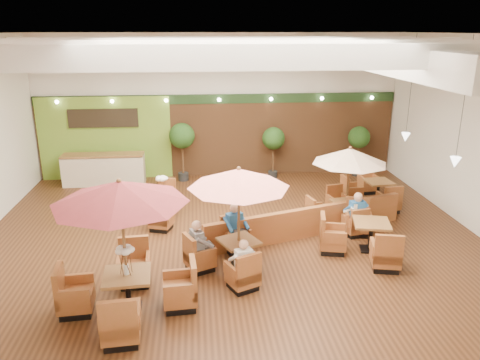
{
  "coord_description": "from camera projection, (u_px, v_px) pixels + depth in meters",
  "views": [
    {
      "loc": [
        -0.91,
        -12.15,
        5.61
      ],
      "look_at": [
        0.3,
        0.5,
        1.5
      ],
      "focal_mm": 35.0,
      "sensor_mm": 36.0,
      "label": 1
    }
  ],
  "objects": [
    {
      "name": "room",
      "position": [
        236.0,
        102.0,
        13.38
      ],
      "size": [
        14.04,
        14.0,
        5.52
      ],
      "color": "#381E0F",
      "rests_on": "ground"
    },
    {
      "name": "service_counter",
      "position": [
        104.0,
        169.0,
        17.57
      ],
      "size": [
        3.0,
        0.75,
        1.18
      ],
      "color": "beige",
      "rests_on": "ground"
    },
    {
      "name": "booth_divider",
      "position": [
        308.0,
        222.0,
        13.16
      ],
      "size": [
        5.98,
        2.1,
        0.86
      ],
      "primitive_type": "cube",
      "rotation": [
        0.0,
        0.0,
        0.31
      ],
      "color": "brown",
      "rests_on": "ground"
    },
    {
      "name": "table_0",
      "position": [
        123.0,
        225.0,
        9.21
      ],
      "size": [
        2.87,
        2.87,
        2.9
      ],
      "rotation": [
        0.0,
        0.0,
        0.07
      ],
      "color": "brown",
      "rests_on": "ground"
    },
    {
      "name": "table_1",
      "position": [
        236.0,
        196.0,
        10.93
      ],
      "size": [
        2.57,
        2.73,
        2.61
      ],
      "rotation": [
        0.0,
        0.0,
        0.43
      ],
      "color": "brown",
      "rests_on": "ground"
    },
    {
      "name": "table_2",
      "position": [
        347.0,
        168.0,
        13.65
      ],
      "size": [
        2.31,
        2.41,
        2.39
      ],
      "rotation": [
        0.0,
        0.0,
        0.2
      ],
      "color": "brown",
      "rests_on": "ground"
    },
    {
      "name": "table_3",
      "position": [
        155.0,
        204.0,
        14.45
      ],
      "size": [
        1.83,
        2.62,
        1.51
      ],
      "rotation": [
        0.0,
        0.0,
        -0.32
      ],
      "color": "brown",
      "rests_on": "ground"
    },
    {
      "name": "table_4",
      "position": [
        359.0,
        237.0,
        12.32
      ],
      "size": [
        1.97,
        2.85,
        1.02
      ],
      "rotation": [
        0.0,
        0.0,
        -0.22
      ],
      "color": "brown",
      "rests_on": "ground"
    },
    {
      "name": "table_5",
      "position": [
        370.0,
        192.0,
        15.84
      ],
      "size": [
        1.71,
        2.52,
        0.93
      ],
      "rotation": [
        0.0,
        0.0,
        0.09
      ],
      "color": "brown",
      "rests_on": "ground"
    },
    {
      "name": "topiary_0",
      "position": [
        182.0,
        138.0,
        17.69
      ],
      "size": [
        0.97,
        0.97,
        2.25
      ],
      "color": "black",
      "rests_on": "ground"
    },
    {
      "name": "topiary_1",
      "position": [
        273.0,
        140.0,
        18.06
      ],
      "size": [
        0.87,
        0.87,
        2.03
      ],
      "color": "black",
      "rests_on": "ground"
    },
    {
      "name": "topiary_2",
      "position": [
        359.0,
        139.0,
        18.38
      ],
      "size": [
        0.86,
        0.86,
        1.99
      ],
      "color": "black",
      "rests_on": "ground"
    },
    {
      "name": "diner_0",
      "position": [
        243.0,
        259.0,
        10.39
      ],
      "size": [
        0.42,
        0.38,
        0.77
      ],
      "rotation": [
        0.0,
        0.0,
        0.3
      ],
      "color": "white",
      "rests_on": "ground"
    },
    {
      "name": "diner_1",
      "position": [
        235.0,
        224.0,
        12.18
      ],
      "size": [
        0.47,
        0.45,
        0.85
      ],
      "rotation": [
        0.0,
        0.0,
        3.59
      ],
      "color": "#235B9B",
      "rests_on": "ground"
    },
    {
      "name": "diner_2",
      "position": [
        199.0,
        241.0,
        11.19
      ],
      "size": [
        0.43,
        0.47,
        0.85
      ],
      "rotation": [
        0.0,
        0.0,
        5.06
      ],
      "color": "slate",
      "rests_on": "ground"
    },
    {
      "name": "diner_3",
      "position": [
        356.0,
        210.0,
        13.13
      ],
      "size": [
        0.43,
        0.35,
        0.84
      ],
      "rotation": [
        0.0,
        0.0,
        0.09
      ],
      "color": "#235B9B",
      "rests_on": "ground"
    },
    {
      "name": "diner_4",
      "position": [
        356.0,
        210.0,
        13.14
      ],
      "size": [
        0.42,
        0.38,
        0.78
      ],
      "rotation": [
        0.0,
        0.0,
        0.26
      ],
      "color": "white",
      "rests_on": "ground"
    }
  ]
}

